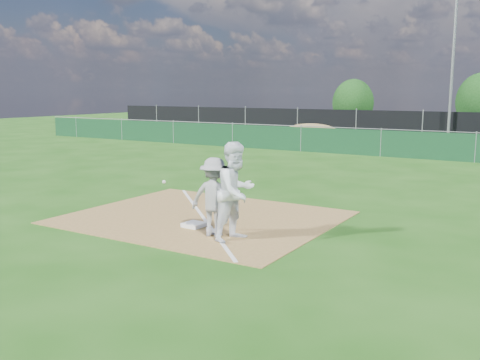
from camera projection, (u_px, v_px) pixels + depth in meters
name	position (u px, v px, depth m)	size (l,w,h in m)	color
ground	(341.00, 170.00, 20.24)	(90.00, 90.00, 0.00)	#1C4F11
infield_dirt	(203.00, 217.00, 12.67)	(6.00, 5.00, 0.02)	olive
foul_line	(203.00, 217.00, 12.67)	(0.08, 7.00, 0.01)	white
green_fence	(381.00, 143.00, 24.35)	(44.00, 0.05, 1.20)	#0F371C
dirt_mound	(311.00, 134.00, 29.87)	(3.38, 2.60, 1.17)	olive
black_fence	(422.00, 127.00, 31.02)	(46.00, 0.04, 1.80)	black
parking_lot	(439.00, 136.00, 35.38)	(46.00, 9.00, 0.01)	black
light_pole	(452.00, 72.00, 29.49)	(0.16, 0.16, 8.00)	slate
first_base	(194.00, 225.00, 11.76)	(0.42, 0.42, 0.09)	white
play_at_first	(214.00, 197.00, 10.90)	(2.01, 0.74, 1.62)	#A6A6A8
runner	(236.00, 192.00, 10.62)	(0.97, 0.75, 1.99)	white
car_left	(334.00, 121.00, 39.15)	(1.75, 4.34, 1.48)	#929498
car_mid	(405.00, 123.00, 36.49)	(1.66, 4.76, 1.57)	black
tree_left	(353.00, 103.00, 42.99)	(3.29, 3.29, 3.90)	#382316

